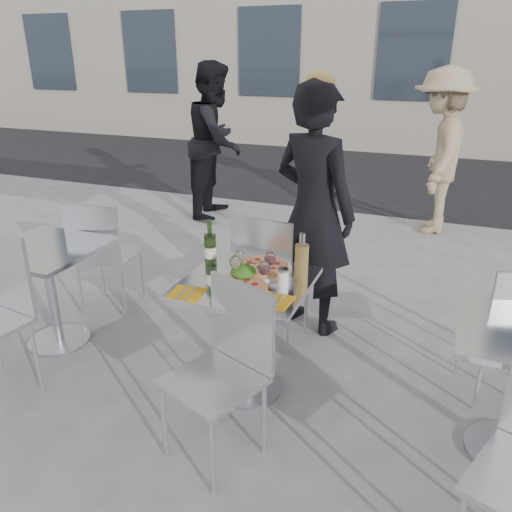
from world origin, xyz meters
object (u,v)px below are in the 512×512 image
at_px(chair_far, 268,269).
at_px(wineglass_white_b, 239,258).
at_px(woman_diner, 314,211).
at_px(pizza_far, 263,267).
at_px(pedestrian_a, 216,141).
at_px(wineglass_red_a, 264,269).
at_px(sugar_shaker, 283,277).
at_px(napkin_left, 187,293).
at_px(side_chair_lfar, 102,249).
at_px(main_table, 247,313).
at_px(side_table_left, 48,275).
at_px(napkin_right, 275,300).
at_px(wineglass_white_a, 235,263).
at_px(pizza_near, 240,287).
at_px(pedestrian_b, 439,152).
at_px(carafe, 302,262).
at_px(chair_near, 227,358).
at_px(salad_plate, 243,273).
at_px(wine_bottle, 210,248).
at_px(wineglass_red_b, 270,260).

xyz_separation_m(chair_far, wineglass_white_b, (0.00, -0.51, 0.28)).
xyz_separation_m(woman_diner, pizza_far, (-0.10, -0.76, -0.15)).
bearing_deg(pedestrian_a, wineglass_red_a, -157.72).
distance_m(sugar_shaker, napkin_left, 0.54).
relative_size(chair_far, side_chair_lfar, 1.03).
bearing_deg(wineglass_white_b, pizza_far, 51.26).
distance_m(main_table, woman_diner, 1.03).
relative_size(side_table_left, pedestrian_a, 0.39).
bearing_deg(side_table_left, napkin_right, -5.78).
xyz_separation_m(wineglass_white_a, napkin_left, (-0.18, -0.25, -0.11)).
distance_m(woman_diner, wineglass_white_a, 0.99).
height_order(pizza_near, wineglass_red_a, wineglass_red_a).
relative_size(pizza_near, wineglass_white_a, 2.01).
bearing_deg(pedestrian_a, pizza_near, -159.79).
bearing_deg(sugar_shaker, pizza_far, 136.61).
height_order(main_table, napkin_left, napkin_left).
relative_size(pedestrian_a, wineglass_white_a, 12.07).
relative_size(side_table_left, pedestrian_b, 0.40).
bearing_deg(wineglass_white_b, napkin_right, -37.78).
xyz_separation_m(pizza_far, sugar_shaker, (0.19, -0.18, 0.04)).
bearing_deg(main_table, wineglass_white_b, 139.16).
distance_m(woman_diner, wineglass_red_a, 0.98).
height_order(pedestrian_b, pizza_near, pedestrian_b).
distance_m(side_table_left, carafe, 1.82).
bearing_deg(napkin_right, chair_far, 115.79).
height_order(pizza_near, carafe, carafe).
distance_m(side_chair_lfar, wineglass_red_a, 1.68).
bearing_deg(pedestrian_b, napkin_right, -12.28).
bearing_deg(chair_near, napkin_right, 87.21).
relative_size(pizza_far, salad_plate, 1.62).
bearing_deg(pizza_far, woman_diner, 82.30).
distance_m(salad_plate, wineglass_white_b, 0.09).
relative_size(pedestrian_a, napkin_right, 9.48).
relative_size(wine_bottle, wineglass_white_b, 1.87).
height_order(chair_near, wineglass_red_b, chair_near).
height_order(pizza_far, napkin_right, pizza_far).
height_order(side_table_left, wineglass_white_a, wineglass_white_a).
distance_m(chair_far, sugar_shaker, 0.67).
relative_size(side_chair_lfar, wine_bottle, 3.21).
xyz_separation_m(chair_near, pedestrian_a, (-1.89, 3.79, 0.40)).
distance_m(wine_bottle, wineglass_white_b, 0.23).
bearing_deg(wineglass_white_b, woman_diner, 76.94).
distance_m(woman_diner, pedestrian_b, 2.79).
xyz_separation_m(wineglass_red_a, napkin_left, (-0.36, -0.24, -0.11)).
distance_m(wine_bottle, sugar_shaker, 0.53).
xyz_separation_m(main_table, side_chair_lfar, (-1.44, 0.51, 0.02)).
relative_size(chair_far, pizza_near, 3.09).
bearing_deg(chair_near, pizza_far, 116.64).
xyz_separation_m(pedestrian_a, pizza_near, (1.80, -3.41, -0.19)).
bearing_deg(chair_near, pizza_near, 124.28).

